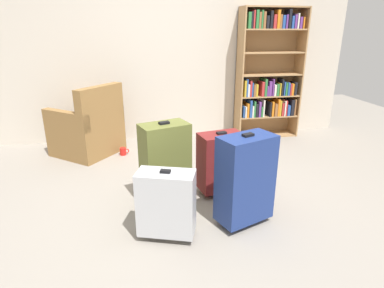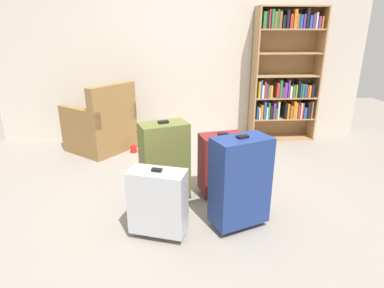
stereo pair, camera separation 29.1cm
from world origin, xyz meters
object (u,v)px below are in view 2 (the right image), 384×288
Objects in this scene: bookshelf at (285,75)px; suitcase_silver at (158,201)px; mug at (134,149)px; suitcase_olive at (165,161)px; suitcase_navy_blue at (240,181)px; armchair at (102,127)px; suitcase_dark_red at (222,163)px.

bookshelf is 3.19× the size of suitcase_silver.
mug is 1.89m from suitcase_silver.
bookshelf reaches higher than suitcase_olive.
suitcase_silver is (-0.65, -0.09, -0.11)m from suitcase_navy_blue.
armchair reaches higher than suitcase_silver.
suitcase_silver reaches higher than mug.
armchair is 1.25× the size of suitcase_navy_blue.
armchair is 2.39m from suitcase_navy_blue.
suitcase_navy_blue is at bearing -84.45° from suitcase_dark_red.
bookshelf is 2.32× the size of suitcase_navy_blue.
bookshelf is 1.86× the size of armchair.
armchair is 1.25× the size of suitcase_olive.
armchair is at bearing 136.12° from suitcase_dark_red.
armchair is 1.94m from suitcase_dark_red.
suitcase_silver is (-1.73, -2.32, -0.63)m from bookshelf.
armchair is 2.15m from suitcase_silver.
suitcase_olive is at bearing 143.63° from suitcase_navy_blue.
mug is at bearing 101.79° from suitcase_silver.
suitcase_olive is 0.54m from suitcase_silver.
suitcase_navy_blue is at bearing -115.94° from bookshelf.
armchair is 1.56× the size of suitcase_dark_red.
suitcase_dark_red is (0.59, 0.64, 0.03)m from suitcase_silver.
mug is at bearing -19.63° from armchair.
bookshelf is at bearing 7.35° from armchair.
armchair is at bearing 112.07° from suitcase_silver.
suitcase_olive is (-1.68, -1.79, -0.52)m from bookshelf.
suitcase_navy_blue reaches higher than suitcase_silver.
suitcase_olive reaches higher than suitcase_navy_blue.
suitcase_navy_blue is 1.25× the size of suitcase_dark_red.
suitcase_olive is at bearing 85.03° from suitcase_silver.
bookshelf is 15.25× the size of mug.
bookshelf reaches higher than mug.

